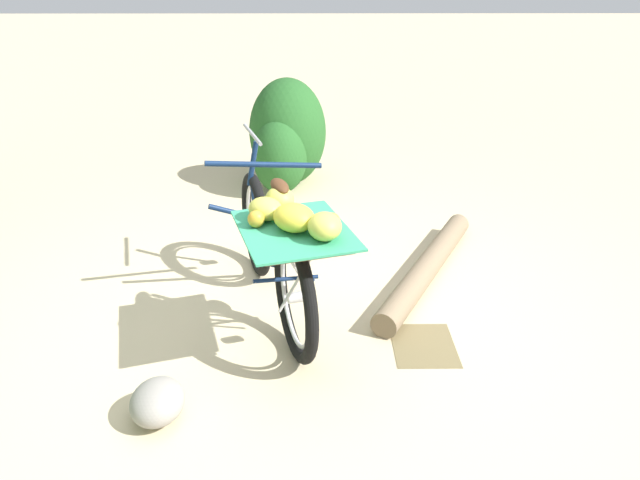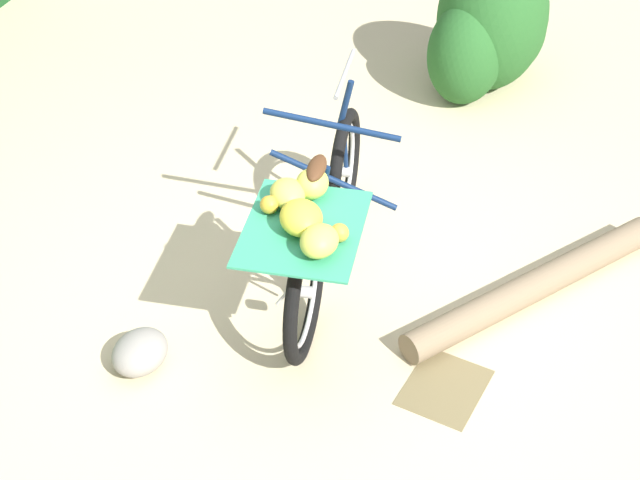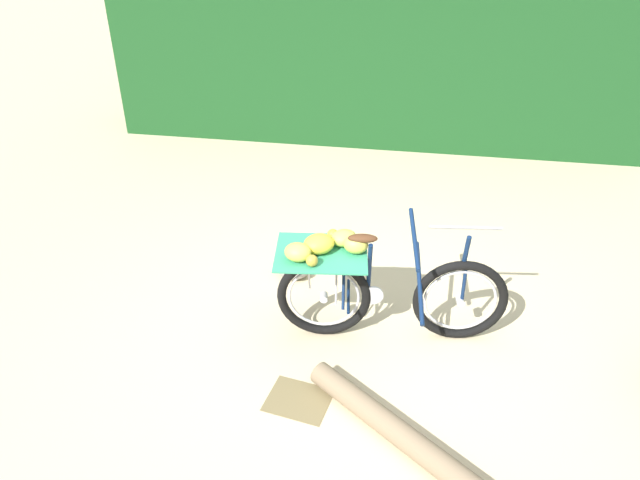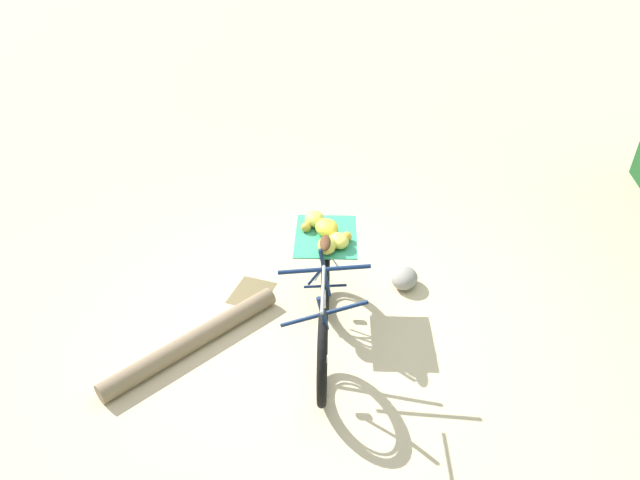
% 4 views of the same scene
% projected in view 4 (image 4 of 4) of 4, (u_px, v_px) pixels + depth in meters
% --- Properties ---
extents(ground_plane, '(60.00, 60.00, 0.00)m').
position_uv_depth(ground_plane, '(321.00, 330.00, 5.03)').
color(ground_plane, beige).
extents(bicycle, '(1.79, 0.92, 1.03)m').
position_uv_depth(bicycle, '(325.00, 291.00, 4.71)').
color(bicycle, black).
rests_on(bicycle, ground_plane).
extents(fallen_log, '(1.60, 0.94, 0.17)m').
position_uv_depth(fallen_log, '(193.00, 340.00, 4.80)').
color(fallen_log, '#7F6B51').
rests_on(fallen_log, ground_plane).
extents(path_stone, '(0.31, 0.26, 0.19)m').
position_uv_depth(path_stone, '(404.00, 278.00, 5.49)').
color(path_stone, gray).
rests_on(path_stone, ground_plane).
extents(leaf_litter_patch, '(0.44, 0.36, 0.01)m').
position_uv_depth(leaf_litter_patch, '(252.00, 293.00, 5.45)').
color(leaf_litter_patch, olive).
rests_on(leaf_litter_patch, ground_plane).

